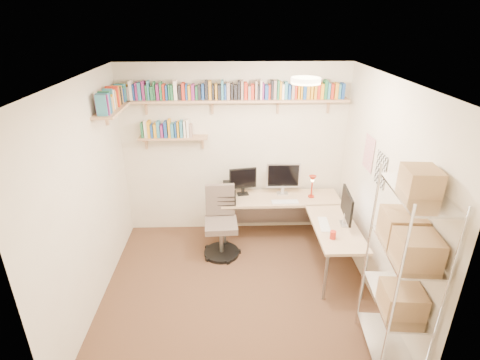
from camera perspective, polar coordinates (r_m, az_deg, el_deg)
name	(u,v)px	position (r m, az deg, el deg)	size (l,w,h in m)	color
ground	(237,290)	(4.74, -0.42, -16.40)	(3.20, 3.20, 0.00)	#4A2D1F
room_shell	(237,173)	(3.92, -0.42, 1.13)	(3.24, 3.04, 2.52)	beige
wall_shelves	(203,101)	(5.02, -5.70, 11.91)	(3.12, 1.09, 0.80)	tan
corner_desk	(285,205)	(5.23, 6.91, -3.75)	(1.76, 1.68, 1.14)	#CBB084
office_chair	(221,227)	(5.16, -2.93, -7.10)	(0.51, 0.52, 0.98)	black
wire_rack	(407,252)	(3.53, 24.06, -10.02)	(0.46, 0.84, 1.98)	silver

